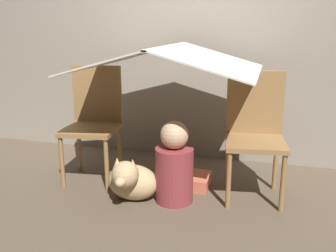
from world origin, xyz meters
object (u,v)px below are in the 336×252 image
at_px(chair_left, 94,118).
at_px(person_front, 174,167).
at_px(dog, 131,180).
at_px(chair_right, 255,130).

bearing_deg(chair_left, person_front, -26.65).
distance_m(chair_left, person_front, 0.88).
bearing_deg(person_front, dog, -162.63).
height_order(chair_right, person_front, chair_right).
bearing_deg(dog, chair_left, 141.49).
bearing_deg(chair_right, person_front, -160.75).
relative_size(chair_right, person_front, 1.54).
xyz_separation_m(chair_left, dog, (0.48, -0.38, -0.36)).
distance_m(chair_left, chair_right, 1.35).
height_order(chair_left, dog, chair_left).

